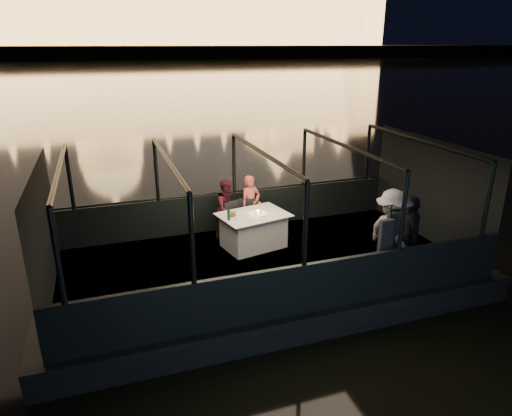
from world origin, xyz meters
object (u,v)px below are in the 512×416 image
object	(u,v)px
person_woman_coral	(251,202)
wine_bottle	(229,213)
dining_table_central	(253,230)
passenger_dark	(410,231)
person_man_maroon	(228,206)
chair_port_left	(234,222)
passenger_stripe	(391,238)
coat_stand	(388,244)
chair_port_right	(249,218)

from	to	relation	value
person_woman_coral	wine_bottle	size ratio (longest dim) A/B	4.73
dining_table_central	person_woman_coral	distance (m)	0.92
passenger_dark	wine_bottle	world-z (taller)	passenger_dark
dining_table_central	person_woman_coral	world-z (taller)	person_woman_coral
person_man_maroon	wine_bottle	size ratio (longest dim) A/B	4.72
dining_table_central	wine_bottle	world-z (taller)	wine_bottle
chair_port_left	passenger_stripe	world-z (taller)	passenger_stripe
coat_stand	passenger_stripe	xyz separation A→B (m)	(0.29, 0.32, -0.05)
person_woman_coral	person_man_maroon	size ratio (longest dim) A/B	1.00
coat_stand	passenger_dark	world-z (taller)	coat_stand
dining_table_central	chair_port_right	size ratio (longest dim) A/B	1.69
chair_port_left	passenger_dark	size ratio (longest dim) A/B	0.56
chair_port_left	passenger_dark	bearing A→B (deg)	-65.43
coat_stand	passenger_stripe	distance (m)	0.44
passenger_stripe	wine_bottle	size ratio (longest dim) A/B	6.09
chair_port_left	coat_stand	xyz separation A→B (m)	(1.99, -2.99, 0.45)
coat_stand	wine_bottle	size ratio (longest dim) A/B	5.55
dining_table_central	wine_bottle	bearing A→B (deg)	-165.51
person_man_maroon	wine_bottle	world-z (taller)	person_man_maroon
person_man_maroon	passenger_dark	distance (m)	4.00
chair_port_left	coat_stand	world-z (taller)	coat_stand
coat_stand	person_woman_coral	distance (m)	3.66
person_woman_coral	passenger_dark	size ratio (longest dim) A/B	0.90
person_woman_coral	passenger_stripe	world-z (taller)	passenger_stripe
chair_port_right	passenger_stripe	xyz separation A→B (m)	(1.87, -2.79, 0.40)
coat_stand	passenger_stripe	size ratio (longest dim) A/B	0.91
chair_port_right	passenger_dark	bearing A→B (deg)	-33.37
chair_port_right	coat_stand	xyz separation A→B (m)	(1.58, -3.11, 0.45)
chair_port_left	person_woman_coral	world-z (taller)	person_woman_coral
passenger_stripe	passenger_dark	size ratio (longest dim) A/B	1.15
dining_table_central	chair_port_left	distance (m)	0.56
chair_port_left	wine_bottle	world-z (taller)	wine_bottle
chair_port_left	passenger_stripe	bearing A→B (deg)	-73.44
dining_table_central	passenger_dark	xyz separation A→B (m)	(2.52, -2.04, 0.47)
chair_port_right	passenger_stripe	distance (m)	3.38
person_man_maroon	wine_bottle	xyz separation A→B (m)	(-0.22, -0.88, 0.17)
coat_stand	passenger_dark	bearing A→B (deg)	30.09
person_man_maroon	passenger_dark	size ratio (longest dim) A/B	0.89
chair_port_left	person_man_maroon	bearing A→B (deg)	78.64
chair_port_left	person_man_maroon	xyz separation A→B (m)	(-0.06, 0.26, 0.30)
person_man_maroon	chair_port_right	bearing A→B (deg)	-38.22
person_woman_coral	wine_bottle	world-z (taller)	person_woman_coral
coat_stand	person_man_maroon	world-z (taller)	coat_stand
dining_table_central	coat_stand	size ratio (longest dim) A/B	0.89
passenger_dark	person_woman_coral	bearing A→B (deg)	-115.78
person_woman_coral	dining_table_central	bearing A→B (deg)	-119.80
dining_table_central	chair_port_left	bearing A→B (deg)	125.01
chair_port_right	person_man_maroon	bearing A→B (deg)	177.23
coat_stand	person_man_maroon	bearing A→B (deg)	122.26
chair_port_left	person_man_maroon	size ratio (longest dim) A/B	0.63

